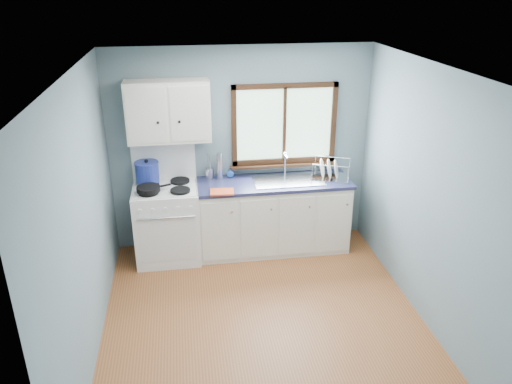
{
  "coord_description": "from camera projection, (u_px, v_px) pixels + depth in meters",
  "views": [
    {
      "loc": [
        -0.7,
        -4.03,
        3.2
      ],
      "look_at": [
        0.05,
        0.9,
        1.05
      ],
      "focal_mm": 35.0,
      "sensor_mm": 36.0,
      "label": 1
    }
  ],
  "objects": [
    {
      "name": "upper_cabinets",
      "position": [
        168.0,
        111.0,
        5.67
      ],
      "size": [
        0.95,
        0.35,
        0.7
      ],
      "color": "white",
      "rests_on": "wall_back"
    },
    {
      "name": "wall_left",
      "position": [
        82.0,
        223.0,
        4.31
      ],
      "size": [
        0.02,
        3.6,
        2.5
      ],
      "primitive_type": "cube",
      "color": "slate",
      "rests_on": "ground"
    },
    {
      "name": "dish_towel",
      "position": [
        222.0,
        192.0,
        5.74
      ],
      "size": [
        0.28,
        0.21,
        0.02
      ],
      "primitive_type": "cube",
      "rotation": [
        0.0,
        0.0,
        -0.07
      ],
      "color": "#D44E27",
      "rests_on": "countertop"
    },
    {
      "name": "sink",
      "position": [
        288.0,
        185.0,
        6.11
      ],
      "size": [
        0.84,
        0.46,
        0.44
      ],
      "color": "silver",
      "rests_on": "countertop"
    },
    {
      "name": "soap_bottle",
      "position": [
        230.0,
        169.0,
        6.12
      ],
      "size": [
        0.1,
        0.1,
        0.23
      ],
      "primitive_type": "imported",
      "rotation": [
        0.0,
        0.0,
        -0.18
      ],
      "color": "#2154B1",
      "rests_on": "countertop"
    },
    {
      "name": "window",
      "position": [
        284.0,
        130.0,
        6.12
      ],
      "size": [
        1.36,
        0.1,
        1.03
      ],
      "color": "#9EC6A8",
      "rests_on": "wall_back"
    },
    {
      "name": "wall_back",
      "position": [
        241.0,
        149.0,
        6.17
      ],
      "size": [
        3.2,
        0.02,
        2.5
      ],
      "primitive_type": "cube",
      "color": "slate",
      "rests_on": "ground"
    },
    {
      "name": "stockpot",
      "position": [
        147.0,
        172.0,
        5.9
      ],
      "size": [
        0.35,
        0.35,
        0.28
      ],
      "rotation": [
        0.0,
        0.0,
        0.28
      ],
      "color": "navy",
      "rests_on": "gas_range"
    },
    {
      "name": "gas_range",
      "position": [
        167.0,
        221.0,
        6.04
      ],
      "size": [
        0.76,
        0.69,
        1.36
      ],
      "color": "white",
      "rests_on": "floor"
    },
    {
      "name": "wall_front",
      "position": [
        318.0,
        344.0,
        2.89
      ],
      "size": [
        3.2,
        0.02,
        2.5
      ],
      "primitive_type": "cube",
      "color": "slate",
      "rests_on": "ground"
    },
    {
      "name": "dish_rack",
      "position": [
        330.0,
        173.0,
        6.15
      ],
      "size": [
        0.54,
        0.49,
        0.23
      ],
      "rotation": [
        0.0,
        0.0,
        -0.38
      ],
      "color": "silver",
      "rests_on": "countertop"
    },
    {
      "name": "floor",
      "position": [
        265.0,
        324.0,
        5.03
      ],
      "size": [
        3.2,
        3.6,
        0.02
      ],
      "primitive_type": "cube",
      "color": "#96562C",
      "rests_on": "ground"
    },
    {
      "name": "ceiling",
      "position": [
        267.0,
        70.0,
        4.03
      ],
      "size": [
        3.2,
        3.6,
        0.02
      ],
      "primitive_type": "cube",
      "color": "white",
      "rests_on": "wall_back"
    },
    {
      "name": "skillet",
      "position": [
        149.0,
        189.0,
        5.68
      ],
      "size": [
        0.43,
        0.35,
        0.05
      ],
      "rotation": [
        0.0,
        0.0,
        0.39
      ],
      "color": "black",
      "rests_on": "gas_range"
    },
    {
      "name": "utensil_crock",
      "position": [
        210.0,
        173.0,
        6.13
      ],
      "size": [
        0.14,
        0.14,
        0.34
      ],
      "rotation": [
        0.0,
        0.0,
        0.31
      ],
      "color": "silver",
      "rests_on": "countertop"
    },
    {
      "name": "base_cabinets",
      "position": [
        273.0,
        219.0,
        6.27
      ],
      "size": [
        1.85,
        0.6,
        0.88
      ],
      "color": "white",
      "rests_on": "floor"
    },
    {
      "name": "wall_right",
      "position": [
        432.0,
        200.0,
        4.75
      ],
      "size": [
        0.02,
        3.6,
        2.5
      ],
      "primitive_type": "cube",
      "color": "slate",
      "rests_on": "ground"
    },
    {
      "name": "thermos",
      "position": [
        220.0,
        166.0,
        6.08
      ],
      "size": [
        0.09,
        0.09,
        0.33
      ],
      "primitive_type": "cylinder",
      "rotation": [
        0.0,
        0.0,
        0.22
      ],
      "color": "silver",
      "rests_on": "countertop"
    },
    {
      "name": "countertop",
      "position": [
        273.0,
        183.0,
        6.07
      ],
      "size": [
        1.89,
        0.64,
        0.04
      ],
      "primitive_type": "cube",
      "color": "#1C1F3F",
      "rests_on": "base_cabinets"
    }
  ]
}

